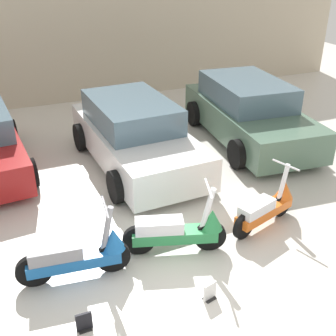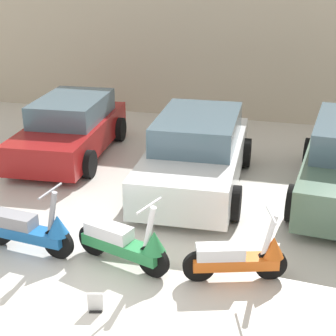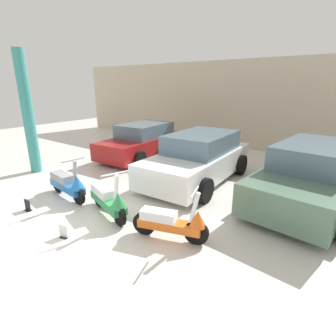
% 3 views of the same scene
% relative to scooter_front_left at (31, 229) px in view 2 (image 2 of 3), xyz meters
% --- Properties ---
extents(ground_plane, '(28.00, 28.00, 0.00)m').
position_rel_scooter_front_left_xyz_m(ground_plane, '(1.16, -0.88, -0.39)').
color(ground_plane, silver).
extents(wall_back, '(19.60, 0.12, 3.75)m').
position_rel_scooter_front_left_xyz_m(wall_back, '(1.16, 7.90, 1.48)').
color(wall_back, beige).
rests_on(wall_back, ground_plane).
extents(scooter_front_left, '(1.58, 0.57, 1.10)m').
position_rel_scooter_front_left_xyz_m(scooter_front_left, '(0.00, 0.00, 0.00)').
color(scooter_front_left, black).
rests_on(scooter_front_left, ground_plane).
extents(scooter_front_right, '(1.54, 0.76, 1.11)m').
position_rel_scooter_front_left_xyz_m(scooter_front_right, '(1.52, -0.01, 0.00)').
color(scooter_front_right, black).
rests_on(scooter_front_right, ground_plane).
extents(scooter_front_center, '(1.41, 0.70, 1.02)m').
position_rel_scooter_front_left_xyz_m(scooter_front_center, '(3.15, 0.07, -0.03)').
color(scooter_front_center, black).
rests_on(scooter_front_center, ground_plane).
extents(car_rear_left, '(2.04, 3.89, 1.29)m').
position_rel_scooter_front_left_xyz_m(car_rear_left, '(-1.22, 4.11, 0.22)').
color(car_rear_left, maroon).
rests_on(car_rear_left, ground_plane).
extents(car_rear_center, '(2.12, 4.15, 1.39)m').
position_rel_scooter_front_left_xyz_m(car_rear_center, '(1.89, 3.11, 0.27)').
color(car_rear_center, white).
rests_on(car_rear_center, ground_plane).
extents(placard_near_right_scooter, '(0.20, 0.16, 0.26)m').
position_rel_scooter_front_left_xyz_m(placard_near_right_scooter, '(1.48, -1.09, -0.28)').
color(placard_near_right_scooter, black).
rests_on(placard_near_right_scooter, ground_plane).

